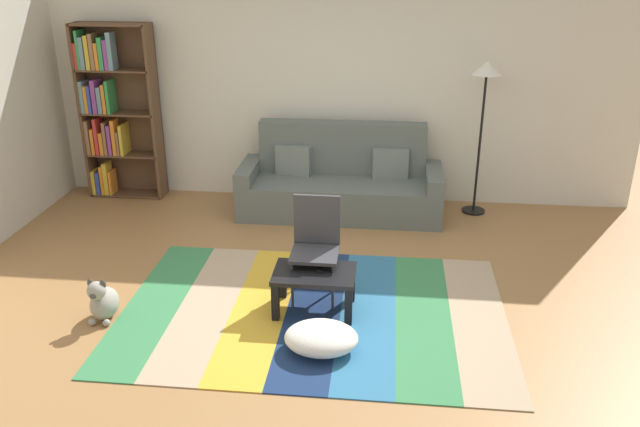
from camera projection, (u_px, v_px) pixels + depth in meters
name	position (u px, v px, depth m)	size (l,w,h in m)	color
ground_plane	(315.00, 299.00, 5.67)	(14.00, 14.00, 0.00)	#9E7042
back_wall	(340.00, 86.00, 7.50)	(6.80, 0.10, 2.70)	silver
rug	(314.00, 312.00, 5.47)	(3.20, 2.21, 0.01)	#387F4C
couch	(340.00, 184.00, 7.40)	(2.26, 0.80, 1.00)	#59605B
bookshelf	(111.00, 110.00, 7.65)	(0.90, 0.28, 2.05)	brown
coffee_table	(314.00, 279.00, 5.39)	(0.67, 0.45, 0.36)	black
pouf	(321.00, 338.00, 4.92)	(0.56, 0.46, 0.20)	white
dog	(103.00, 301.00, 5.32)	(0.22, 0.35, 0.40)	#9E998E
standing_lamp	(485.00, 88.00, 6.97)	(0.32, 0.32, 1.72)	black
tv_remote	(318.00, 268.00, 5.39)	(0.04, 0.15, 0.02)	black
folding_chair	(316.00, 239.00, 5.55)	(0.40, 0.40, 0.90)	#38383D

